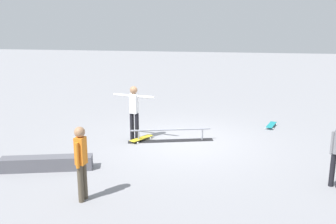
{
  "coord_description": "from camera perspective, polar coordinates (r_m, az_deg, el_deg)",
  "views": [
    {
      "loc": [
        -1.2,
        10.52,
        3.52
      ],
      "look_at": [
        0.43,
        0.48,
        1.0
      ],
      "focal_mm": 40.8,
      "sensor_mm": 36.0,
      "label": 1
    }
  ],
  "objects": [
    {
      "name": "bystander_orange_shirt",
      "position": [
        7.62,
        -12.84,
        -6.94
      ],
      "size": [
        0.21,
        0.35,
        1.51
      ],
      "rotation": [
        0.0,
        0.0,
        4.58
      ],
      "color": "brown",
      "rests_on": "ground_plane"
    },
    {
      "name": "ground_plane",
      "position": [
        11.16,
        2.58,
        -4.49
      ],
      "size": [
        60.0,
        60.0,
        0.0
      ],
      "primitive_type": "plane",
      "color": "gray"
    },
    {
      "name": "skater_main",
      "position": [
        11.14,
        -5.09,
        0.44
      ],
      "size": [
        1.28,
        0.36,
        1.61
      ],
      "rotation": [
        0.0,
        0.0,
        6.06
      ],
      "color": "black",
      "rests_on": "ground_plane"
    },
    {
      "name": "loose_skateboard_teal",
      "position": [
        13.08,
        15.17,
        -1.86
      ],
      "size": [
        0.42,
        0.82,
        0.09
      ],
      "rotation": [
        0.0,
        0.0,
        1.28
      ],
      "color": "teal",
      "rests_on": "ground_plane"
    },
    {
      "name": "skateboard_main",
      "position": [
        11.26,
        -3.99,
        -3.94
      ],
      "size": [
        0.58,
        0.79,
        0.09
      ],
      "rotation": [
        0.0,
        0.0,
        1.04
      ],
      "color": "yellow",
      "rests_on": "ground_plane"
    },
    {
      "name": "skate_ledge",
      "position": [
        9.57,
        -17.66,
        -7.32
      ],
      "size": [
        2.14,
        0.88,
        0.33
      ],
      "primitive_type": "cube",
      "rotation": [
        0.0,
        0.0,
        0.26
      ],
      "color": "#595960",
      "rests_on": "ground_plane"
    },
    {
      "name": "grind_rail",
      "position": [
        11.18,
        0.41,
        -3.57
      ],
      "size": [
        2.48,
        0.88,
        0.37
      ],
      "rotation": [
        0.0,
        0.0,
        0.26
      ],
      "color": "black",
      "rests_on": "ground_plane"
    }
  ]
}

